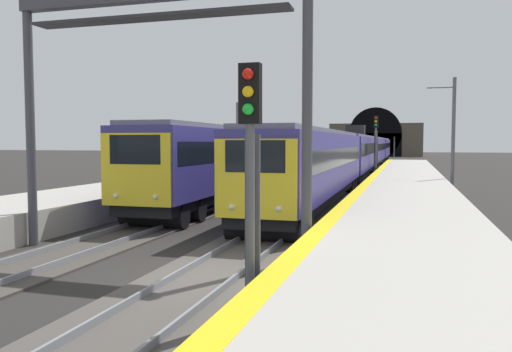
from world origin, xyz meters
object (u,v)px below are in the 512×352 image
(train_adjacent_platform, at_px, (274,155))
(railway_signal_mid, at_px, (376,141))
(train_main_approaching, at_px, (364,152))
(overhead_signal_gantry, at_px, (156,55))
(railway_signal_near, at_px, (250,167))
(railway_signal_far, at_px, (394,145))
(catenary_mast_far, at_px, (453,135))
(catenary_mast_near, at_px, (237,137))

(train_adjacent_platform, relative_size, railway_signal_mid, 7.39)
(train_main_approaching, distance_m, railway_signal_mid, 11.54)
(train_adjacent_platform, distance_m, railway_signal_mid, 11.52)
(overhead_signal_gantry, bearing_deg, train_adjacent_platform, 6.07)
(railway_signal_near, relative_size, railway_signal_far, 1.05)
(railway_signal_near, bearing_deg, catenary_mast_far, 168.08)
(catenary_mast_near, bearing_deg, train_main_approaching, -57.99)
(catenary_mast_near, bearing_deg, overhead_signal_gantry, -165.10)
(railway_signal_far, xyz_separation_m, overhead_signal_gantry, (-98.51, 4.30, 3.12))
(catenary_mast_near, xyz_separation_m, catenary_mast_far, (-15.81, -19.24, -0.03))
(train_adjacent_platform, bearing_deg, railway_signal_near, 12.17)
(overhead_signal_gantry, height_order, catenary_mast_near, overhead_signal_gantry)
(train_main_approaching, relative_size, overhead_signal_gantry, 9.37)
(railway_signal_near, relative_size, railway_signal_mid, 0.84)
(train_main_approaching, xyz_separation_m, train_adjacent_platform, (-20.61, 4.92, 0.12))
(catenary_mast_far, bearing_deg, train_adjacent_platform, 77.18)
(train_main_approaching, bearing_deg, railway_signal_far, 177.91)
(railway_signal_near, distance_m, overhead_signal_gantry, 7.11)
(train_main_approaching, bearing_deg, overhead_signal_gantry, -3.38)
(catenary_mast_near, bearing_deg, railway_signal_near, -161.26)
(railway_signal_far, relative_size, overhead_signal_gantry, 0.49)
(railway_signal_mid, xyz_separation_m, catenary_mast_near, (3.79, 13.92, 0.38))
(railway_signal_mid, bearing_deg, railway_signal_far, -180.00)
(railway_signal_mid, distance_m, railway_signal_far, 66.13)
(railway_signal_mid, xyz_separation_m, catenary_mast_far, (-12.02, -5.32, 0.36))
(train_main_approaching, height_order, railway_signal_near, train_main_approaching)
(railway_signal_mid, distance_m, catenary_mast_near, 14.43)
(railway_signal_mid, xyz_separation_m, overhead_signal_gantry, (-32.38, 4.30, 2.41))
(train_adjacent_platform, xyz_separation_m, railway_signal_mid, (9.27, -6.76, 1.01))
(train_main_approaching, relative_size, train_adjacent_platform, 2.07)
(railway_signal_mid, xyz_separation_m, railway_signal_far, (66.13, -0.00, -0.71))
(railway_signal_mid, relative_size, railway_signal_far, 1.25)
(train_main_approaching, xyz_separation_m, catenary_mast_far, (-23.36, -7.16, 1.49))
(train_adjacent_platform, relative_size, overhead_signal_gantry, 4.52)
(catenary_mast_near, bearing_deg, railway_signal_far, -12.59)
(catenary_mast_far, bearing_deg, catenary_mast_near, 50.60)
(catenary_mast_far, bearing_deg, overhead_signal_gantry, 154.71)
(railway_signal_near, bearing_deg, overhead_signal_gantry, -138.49)
(railway_signal_near, relative_size, catenary_mast_near, 0.64)
(train_main_approaching, bearing_deg, railway_signal_mid, 9.07)
(train_main_approaching, xyz_separation_m, catenary_mast_near, (-7.55, 12.08, 1.51))
(railway_signal_far, distance_m, catenary_mast_near, 63.88)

